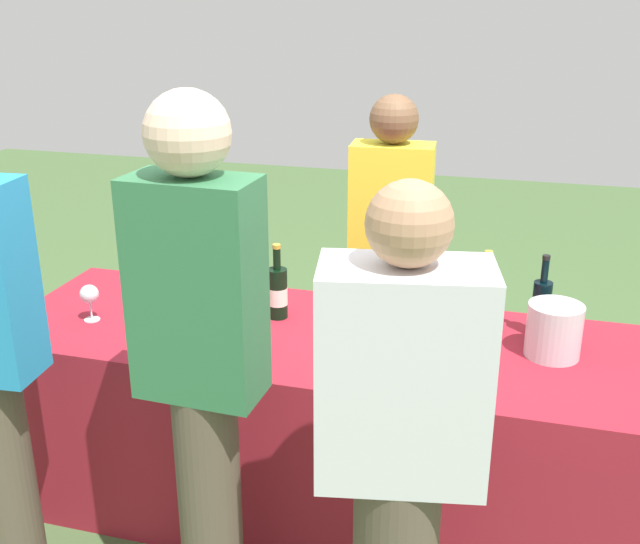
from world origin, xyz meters
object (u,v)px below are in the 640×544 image
(wine_glass_2, at_px, (414,350))
(ice_bucket, at_px, (554,330))
(wine_bottle_2, at_px, (278,292))
(wine_bottle_4, at_px, (541,308))
(wine_bottle_1, at_px, (225,289))
(server_pouring, at_px, (389,254))
(wine_glass_1, at_px, (255,323))
(wine_bottle_0, at_px, (208,282))
(wine_bottle_3, at_px, (485,303))
(wine_glass_3, at_px, (454,335))
(guest_1, at_px, (201,358))
(wine_glass_0, at_px, (89,295))
(guest_2, at_px, (400,453))

(wine_glass_2, height_order, ice_bucket, ice_bucket)
(wine_bottle_2, relative_size, wine_bottle_4, 0.95)
(wine_bottle_1, height_order, server_pouring, server_pouring)
(wine_glass_1, bearing_deg, ice_bucket, 13.36)
(wine_bottle_1, xyz_separation_m, wine_glass_2, (0.80, -0.30, -0.02))
(wine_bottle_0, bearing_deg, wine_glass_1, -44.51)
(wine_bottle_2, distance_m, wine_glass_1, 0.30)
(wine_bottle_3, height_order, wine_glass_3, wine_bottle_3)
(wine_glass_3, distance_m, guest_1, 0.91)
(wine_glass_2, bearing_deg, wine_glass_0, 175.41)
(wine_bottle_3, relative_size, guest_1, 0.18)
(wine_glass_3, distance_m, guest_2, 0.72)
(server_pouring, bearing_deg, wine_glass_1, 66.56)
(server_pouring, bearing_deg, guest_2, 97.58)
(wine_bottle_3, xyz_separation_m, wine_bottle_4, (0.20, 0.01, -0.00))
(wine_bottle_4, height_order, wine_glass_1, wine_bottle_4)
(wine_bottle_4, height_order, guest_2, guest_2)
(server_pouring, distance_m, guest_1, 1.42)
(wine_glass_0, bearing_deg, wine_bottle_1, 22.26)
(wine_bottle_0, distance_m, guest_2, 1.32)
(wine_glass_3, bearing_deg, wine_glass_1, -171.01)
(wine_glass_1, bearing_deg, wine_bottle_2, 93.33)
(wine_glass_1, bearing_deg, wine_bottle_0, 135.49)
(wine_glass_1, bearing_deg, wine_glass_0, 174.10)
(wine_bottle_0, xyz_separation_m, server_pouring, (0.63, 0.58, -0.02))
(wine_glass_0, distance_m, wine_glass_3, 1.40)
(wine_glass_1, height_order, guest_1, guest_1)
(wine_glass_1, height_order, ice_bucket, ice_bucket)
(wine_bottle_2, relative_size, ice_bucket, 1.57)
(wine_bottle_2, bearing_deg, wine_glass_0, -161.94)
(wine_bottle_0, distance_m, wine_bottle_1, 0.10)
(wine_bottle_3, xyz_separation_m, server_pouring, (-0.46, 0.51, -0.02))
(wine_glass_2, relative_size, server_pouring, 0.08)
(wine_bottle_2, height_order, server_pouring, server_pouring)
(wine_glass_1, xyz_separation_m, server_pouring, (0.31, 0.90, -0.01))
(wine_glass_1, bearing_deg, wine_bottle_3, 26.73)
(wine_glass_0, height_order, ice_bucket, ice_bucket)
(wine_bottle_0, height_order, wine_bottle_4, wine_bottle_4)
(wine_bottle_2, height_order, wine_glass_2, wine_bottle_2)
(ice_bucket, distance_m, server_pouring, 0.97)
(wine_bottle_1, height_order, wine_glass_0, wine_bottle_1)
(wine_bottle_4, relative_size, wine_glass_1, 2.15)
(wine_glass_2, relative_size, guest_1, 0.07)
(wine_glass_0, distance_m, guest_1, 0.92)
(wine_bottle_4, bearing_deg, guest_1, -137.38)
(wine_glass_0, relative_size, guest_2, 0.09)
(ice_bucket, bearing_deg, wine_glass_3, -158.13)
(wine_bottle_1, height_order, wine_bottle_4, wine_bottle_4)
(wine_bottle_1, bearing_deg, guest_1, -72.45)
(wine_glass_2, bearing_deg, wine_bottle_0, 158.92)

